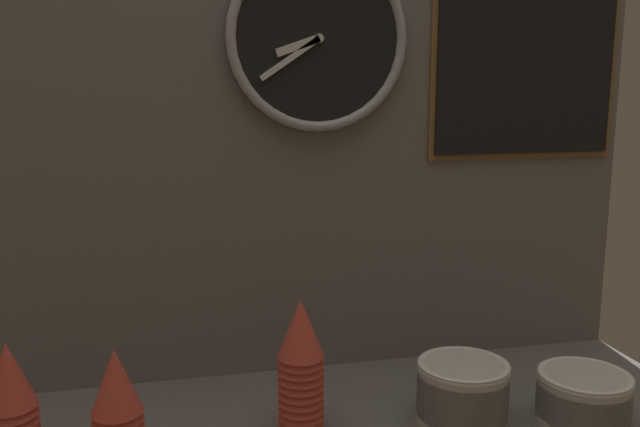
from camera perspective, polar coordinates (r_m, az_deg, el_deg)
The scene contains 8 objects.
wall_tiled_back at distance 134.88cm, azimuth -5.42°, elevation 8.00°, with size 160.00×3.00×105.00cm.
cup_stack_center_right at distance 117.59cm, azimuth -1.62°, elevation -12.76°, with size 8.01×8.01×23.95cm.
cup_stack_left at distance 116.70cm, azimuth -24.57°, elevation -14.73°, with size 8.01×8.01×21.19cm.
cup_stack_center_left at distance 112.33cm, azimuth -16.70°, elevation -15.59°, with size 8.01×8.01×19.82cm.
bowl_stack_right at distance 125.51cm, azimuth 11.91°, elevation -14.45°, with size 16.11×16.11×11.28cm.
bowl_stack_far_right at distance 131.43cm, azimuth 21.30°, elevation -14.22°, with size 16.11×16.11×9.47cm.
wall_clock at distance 134.16cm, azimuth -0.17°, elevation 14.52°, with size 35.62×2.70×35.62cm.
menu_board at distance 151.77cm, azimuth 17.14°, elevation 14.84°, with size 42.49×1.32×55.02cm.
Camera 1 is at (-18.26, -106.98, 58.97)cm, focal length 38.00 mm.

